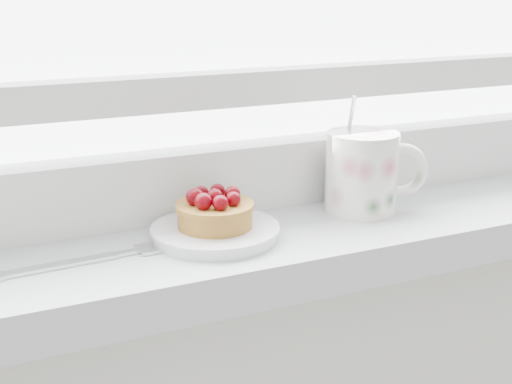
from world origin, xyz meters
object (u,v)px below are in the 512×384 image
raspberry_tart (215,210)px  saucer (215,232)px  floral_mug (364,171)px  fork (97,258)px

raspberry_tart → saucer: bearing=17.9°
saucer → raspberry_tart: raspberry_tart is taller
raspberry_tart → floral_mug: size_ratio=0.61×
floral_mug → fork: floral_mug is taller
raspberry_tart → fork: 0.12m
saucer → floral_mug: floral_mug is taller
fork → raspberry_tart: bearing=3.4°
raspberry_tart → floral_mug: bearing=3.2°
raspberry_tart → floral_mug: floral_mug is taller
saucer → fork: 0.12m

